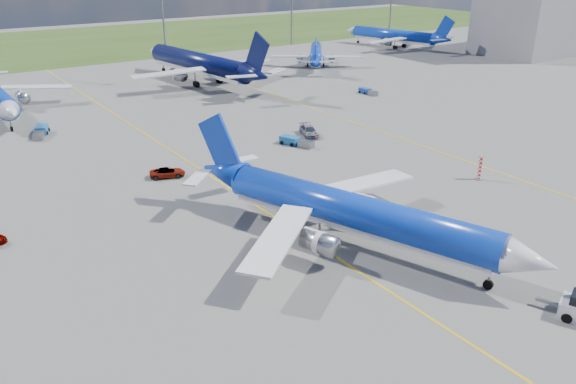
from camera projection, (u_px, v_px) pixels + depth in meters
ground at (359, 272)px, 47.67m from camera, size 400.00×400.00×0.00m
grass_strip at (13, 48)px, 161.23m from camera, size 400.00×80.00×0.01m
taxiway_lines at (210, 175)px, 68.73m from camera, size 60.25×160.00×0.02m
floodlight_masts at (82, 12)px, 131.28m from camera, size 202.20×0.50×22.70m
terminal_building at (550, 2)px, 150.83m from camera, size 42.00×22.00×26.00m
warning_post at (480, 168)px, 66.76m from camera, size 0.50×0.50×3.00m
bg_jet_n at (200, 83)px, 117.93m from camera, size 39.58×49.17×11.95m
bg_jet_ne at (316, 65)px, 136.55m from camera, size 37.47×38.77×8.08m
bg_jet_ene at (392, 47)px, 162.79m from camera, size 35.42×42.19×9.71m
main_airliner at (353, 246)px, 52.01m from camera, size 39.35×44.77×9.79m
service_car_b at (167, 173)px, 67.79m from camera, size 4.64×3.22×1.18m
service_car_c at (309, 131)px, 83.30m from camera, size 3.54×5.30×1.43m
baggage_tug_w at (295, 142)px, 79.11m from camera, size 3.17×5.28×1.15m
baggage_tug_c at (41, 132)px, 83.45m from camera, size 3.38×5.63×1.23m
baggage_tug_e at (368, 92)px, 108.29m from camera, size 1.30×4.44×0.99m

